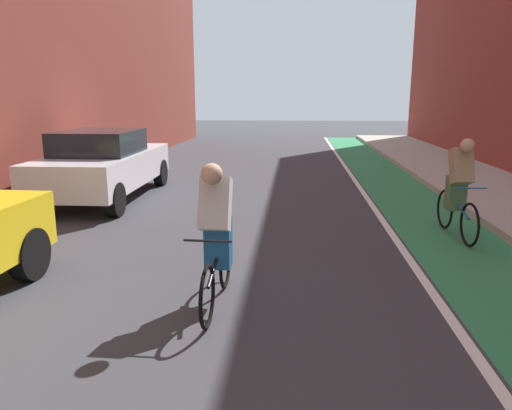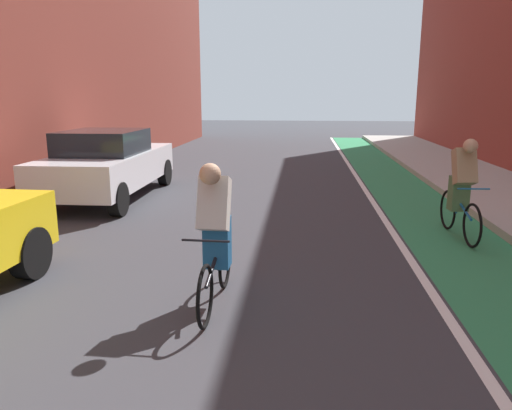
{
  "view_description": "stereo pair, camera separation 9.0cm",
  "coord_description": "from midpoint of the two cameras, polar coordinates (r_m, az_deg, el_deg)",
  "views": [
    {
      "loc": [
        0.97,
        4.83,
        2.26
      ],
      "look_at": [
        0.49,
        10.72,
        0.93
      ],
      "focal_mm": 34.2,
      "sensor_mm": 36.0,
      "label": 1
    },
    {
      "loc": [
        1.06,
        4.84,
        2.26
      ],
      "look_at": [
        0.49,
        10.72,
        0.93
      ],
      "focal_mm": 34.2,
      "sensor_mm": 36.0,
      "label": 2
    }
  ],
  "objects": [
    {
      "name": "bike_lane_paint",
      "position": [
        10.76,
        17.9,
        -0.08
      ],
      "size": [
        1.6,
        34.11,
        0.0
      ],
      "primitive_type": "cube",
      "color": "#2D8451",
      "rests_on": "ground"
    },
    {
      "name": "parked_sedan_white",
      "position": [
        11.36,
        -17.6,
        4.61
      ],
      "size": [
        1.89,
        4.48,
        1.53
      ],
      "color": "silver",
      "rests_on": "ground"
    },
    {
      "name": "lane_divider_stripe",
      "position": [
        10.59,
        13.16,
        0.01
      ],
      "size": [
        0.12,
        34.11,
        0.0
      ],
      "primitive_type": "cube",
      "color": "white",
      "rests_on": "ground"
    },
    {
      "name": "ground_plane",
      "position": [
        8.59,
        -2.35,
        -2.62
      ],
      "size": [
        75.03,
        75.03,
        0.0
      ],
      "primitive_type": "plane",
      "color": "#38383D"
    },
    {
      "name": "cyclist_trailing",
      "position": [
        8.49,
        22.34,
        2.13
      ],
      "size": [
        0.48,
        1.73,
        1.62
      ],
      "color": "black",
      "rests_on": "ground"
    },
    {
      "name": "cyclist_mid",
      "position": [
        5.25,
        -5.12,
        -3.03
      ],
      "size": [
        0.48,
        1.7,
        1.6
      ],
      "color": "black",
      "rests_on": "ground"
    }
  ]
}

